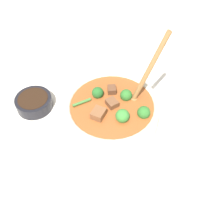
# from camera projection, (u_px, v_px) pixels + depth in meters

# --- Properties ---
(ground_plane) EXTENTS (4.00, 4.00, 0.00)m
(ground_plane) POSITION_uv_depth(u_px,v_px,m) (112.00, 126.00, 0.74)
(ground_plane) COLOR silver
(stew_bowl) EXTENTS (0.23, 0.24, 0.26)m
(stew_bowl) POSITION_uv_depth(u_px,v_px,m) (112.00, 113.00, 0.70)
(stew_bowl) COLOR beige
(stew_bowl) RESTS_ON ground_plane
(condiment_bowl) EXTENTS (0.10, 0.10, 0.03)m
(condiment_bowl) POSITION_uv_depth(u_px,v_px,m) (34.00, 102.00, 0.77)
(condiment_bowl) COLOR black
(condiment_bowl) RESTS_ON ground_plane
(empty_plate) EXTENTS (0.25, 0.25, 0.02)m
(empty_plate) POSITION_uv_depth(u_px,v_px,m) (217.00, 122.00, 0.74)
(empty_plate) COLOR silver
(empty_plate) RESTS_ON ground_plane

